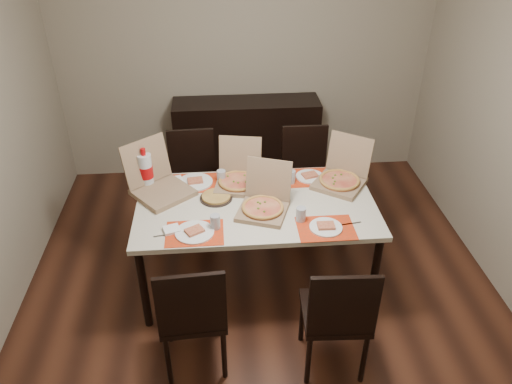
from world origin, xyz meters
TOP-DOWN VIEW (x-y plane):
  - ground at (0.00, 0.00)m, footprint 3.80×4.00m
  - room_walls at (0.00, 0.43)m, footprint 3.84×4.02m
  - sideboard at (0.00, 1.78)m, footprint 1.50×0.40m
  - dining_table at (-0.03, 0.15)m, footprint 1.80×1.00m
  - chair_near_left at (-0.51, -0.70)m, footprint 0.44×0.44m
  - chair_near_right at (0.40, -0.79)m, footprint 0.44×0.44m
  - chair_far_left at (-0.55, 0.98)m, footprint 0.43×0.43m
  - chair_far_right at (0.49, 0.98)m, footprint 0.43×0.43m
  - setting_near_left at (-0.47, -0.18)m, footprint 0.48×0.30m
  - setting_near_right at (0.38, -0.18)m, footprint 0.47×0.30m
  - setting_far_left at (-0.47, 0.48)m, footprint 0.47×0.30m
  - setting_far_right at (0.39, 0.47)m, footprint 0.45×0.30m
  - napkin_loose at (0.05, 0.07)m, footprint 0.16×0.16m
  - pizza_box_center at (0.01, 0.05)m, footprint 0.45×0.47m
  - pizza_box_right at (0.67, 0.37)m, footprint 0.52×0.53m
  - pizza_box_left at (-0.77, 0.36)m, footprint 0.57×0.58m
  - pizza_box_extra at (-0.15, 0.43)m, footprint 0.40×0.43m
  - faina_plate at (-0.33, 0.23)m, footprint 0.25×0.25m
  - dip_bowl at (0.07, 0.35)m, footprint 0.15×0.15m
  - soda_bottle at (-0.87, 0.46)m, footprint 0.11×0.11m

SIDE VIEW (x-z plane):
  - ground at x=0.00m, z-range -0.02..0.00m
  - sideboard at x=0.00m, z-range 0.00..0.90m
  - chair_near_left at x=-0.51m, z-range 0.05..0.98m
  - chair_near_right at x=0.40m, z-range 0.05..0.98m
  - chair_far_left at x=-0.55m, z-range 0.05..0.98m
  - chair_far_right at x=0.49m, z-range 0.05..0.98m
  - dining_table at x=-0.03m, z-range 0.31..1.06m
  - napkin_loose at x=0.05m, z-range 0.75..0.77m
  - faina_plate at x=-0.33m, z-range 0.75..0.78m
  - dip_bowl at x=0.07m, z-range 0.75..0.78m
  - setting_far_left at x=-0.47m, z-range 0.72..0.83m
  - setting_near_left at x=-0.47m, z-range 0.72..0.83m
  - setting_near_right at x=0.38m, z-range 0.72..0.83m
  - setting_far_right at x=0.39m, z-range 0.72..0.83m
  - pizza_box_center at x=0.01m, z-range 0.63..0.98m
  - pizza_box_extra at x=-0.15m, z-range 0.63..0.98m
  - pizza_box_right at x=0.67m, z-range 0.63..0.99m
  - pizza_box_left at x=-0.77m, z-range 0.62..1.01m
  - soda_bottle at x=-0.87m, z-range 0.72..1.06m
  - room_walls at x=0.00m, z-range 0.42..3.04m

